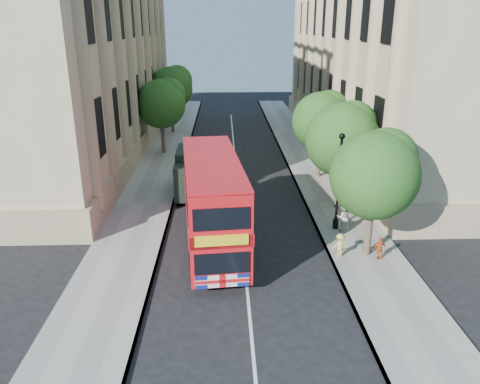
{
  "coord_description": "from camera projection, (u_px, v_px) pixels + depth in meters",
  "views": [
    {
      "loc": [
        -0.89,
        -16.63,
        10.38
      ],
      "look_at": [
        -0.1,
        5.8,
        2.3
      ],
      "focal_mm": 35.0,
      "sensor_mm": 36.0,
      "label": 1
    }
  ],
  "objects": [
    {
      "name": "pavement_left",
      "position": [
        145.0,
        204.0,
        28.38
      ],
      "size": [
        3.5,
        80.0,
        0.12
      ],
      "primitive_type": "cube",
      "color": "gray",
      "rests_on": "ground"
    },
    {
      "name": "tree_right_near",
      "position": [
        376.0,
        170.0,
        20.79
      ],
      "size": [
        4.0,
        4.0,
        6.08
      ],
      "color": "#473828",
      "rests_on": "ground"
    },
    {
      "name": "double_decker_bus",
      "position": [
        213.0,
        200.0,
        22.43
      ],
      "size": [
        3.38,
        9.65,
        4.37
      ],
      "rotation": [
        0.0,
        0.0,
        0.1
      ],
      "color": "red",
      "rests_on": "ground"
    },
    {
      "name": "child_b",
      "position": [
        340.0,
        245.0,
        21.73
      ],
      "size": [
        0.8,
        0.54,
        1.14
      ],
      "primitive_type": "imported",
      "rotation": [
        0.0,
        0.0,
        3.31
      ],
      "color": "#E9D34F",
      "rests_on": "pavement_right"
    },
    {
      "name": "tree_right_mid",
      "position": [
        343.0,
        136.0,
        26.37
      ],
      "size": [
        4.2,
        4.2,
        6.37
      ],
      "color": "#473828",
      "rests_on": "ground"
    },
    {
      "name": "tree_right_far",
      "position": [
        322.0,
        118.0,
        32.06
      ],
      "size": [
        4.0,
        4.0,
        6.15
      ],
      "color": "#473828",
      "rests_on": "ground"
    },
    {
      "name": "building_left",
      "position": [
        65.0,
        42.0,
        38.25
      ],
      "size": [
        12.0,
        38.0,
        18.0
      ],
      "primitive_type": "cube",
      "color": "tan",
      "rests_on": "ground"
    },
    {
      "name": "pavement_right",
      "position": [
        332.0,
        202.0,
        28.76
      ],
      "size": [
        3.5,
        80.0,
        0.12
      ],
      "primitive_type": "cube",
      "color": "gray",
      "rests_on": "ground"
    },
    {
      "name": "tree_left_far",
      "position": [
        162.0,
        101.0,
        38.2
      ],
      "size": [
        4.0,
        4.0,
        6.3
      ],
      "color": "#473828",
      "rests_on": "ground"
    },
    {
      "name": "box_van",
      "position": [
        193.0,
        174.0,
        29.81
      ],
      "size": [
        2.08,
        4.98,
        2.84
      ],
      "rotation": [
        0.0,
        0.0,
        0.01
      ],
      "color": "black",
      "rests_on": "ground"
    },
    {
      "name": "police_constable",
      "position": [
        224.0,
        262.0,
        19.8
      ],
      "size": [
        0.69,
        0.51,
        1.76
      ],
      "primitive_type": "imported",
      "rotation": [
        0.0,
        0.0,
        3.28
      ],
      "color": "black",
      "rests_on": "ground"
    },
    {
      "name": "tree_left_back",
      "position": [
        171.0,
        86.0,
        45.64
      ],
      "size": [
        4.2,
        4.2,
        6.65
      ],
      "color": "#473828",
      "rests_on": "ground"
    },
    {
      "name": "lamp_post",
      "position": [
        338.0,
        186.0,
        24.14
      ],
      "size": [
        0.32,
        0.32,
        5.16
      ],
      "color": "black",
      "rests_on": "pavement_right"
    },
    {
      "name": "woman_pedestrian",
      "position": [
        343.0,
        217.0,
        24.4
      ],
      "size": [
        0.75,
        0.59,
        1.52
      ],
      "primitive_type": "imported",
      "rotation": [
        0.0,
        0.0,
        3.12
      ],
      "color": "beige",
      "rests_on": "pavement_right"
    },
    {
      "name": "child_a",
      "position": [
        380.0,
        248.0,
        21.49
      ],
      "size": [
        0.67,
        0.38,
        1.08
      ],
      "primitive_type": "imported",
      "rotation": [
        0.0,
        0.0,
        3.33
      ],
      "color": "#D25925",
      "rests_on": "pavement_right"
    },
    {
      "name": "ground",
      "position": [
        247.0,
        292.0,
        19.19
      ],
      "size": [
        120.0,
        120.0,
        0.0
      ],
      "primitive_type": "plane",
      "color": "black",
      "rests_on": "ground"
    },
    {
      "name": "building_right",
      "position": [
        398.0,
        42.0,
        39.16
      ],
      "size": [
        12.0,
        38.0,
        18.0
      ],
      "primitive_type": "cube",
      "color": "tan",
      "rests_on": "ground"
    }
  ]
}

